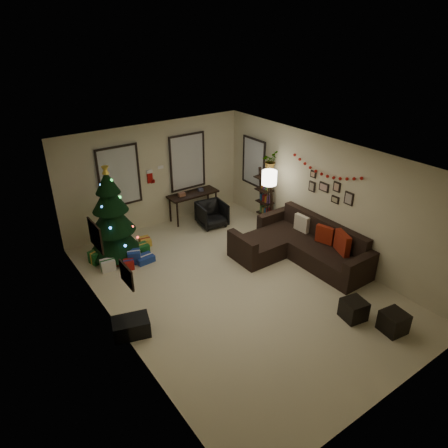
{
  "coord_description": "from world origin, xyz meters",
  "views": [
    {
      "loc": [
        -4.3,
        -5.59,
        5.0
      ],
      "look_at": [
        0.1,
        0.6,
        1.15
      ],
      "focal_mm": 33.09,
      "sensor_mm": 36.0,
      "label": 1
    }
  ],
  "objects": [
    {
      "name": "storage_bin",
      "position": [
        -2.38,
        -0.1,
        0.16
      ],
      "size": [
        0.72,
        0.58,
        0.31
      ],
      "primitive_type": "cube",
      "rotation": [
        0.0,
        0.0,
        -0.29
      ],
      "color": "black",
      "rests_on": "floor"
    },
    {
      "name": "wall_right",
      "position": [
        2.5,
        0.0,
        1.35
      ],
      "size": [
        0.0,
        7.0,
        7.0
      ],
      "primitive_type": "plane",
      "rotation": [
        1.57,
        0.0,
        -1.57
      ],
      "color": "beige",
      "rests_on": "floor"
    },
    {
      "name": "ottoman_far",
      "position": [
        1.42,
        -2.69,
        0.19
      ],
      "size": [
        0.46,
        0.46,
        0.38
      ],
      "primitive_type": "cube",
      "rotation": [
        0.0,
        0.0,
        -0.14
      ],
      "color": "black",
      "rests_on": "floor"
    },
    {
      "name": "window_back_right",
      "position": [
        0.95,
        3.47,
        1.55
      ],
      "size": [
        1.05,
        0.06,
        1.5
      ],
      "color": "#728CB2",
      "rests_on": "wall_back"
    },
    {
      "name": "wall_back",
      "position": [
        0.0,
        3.5,
        1.35
      ],
      "size": [
        5.0,
        0.0,
        5.0
      ],
      "primitive_type": "plane",
      "rotation": [
        1.57,
        0.0,
        0.0
      ],
      "color": "beige",
      "rests_on": "floor"
    },
    {
      "name": "stocking_left",
      "position": [
        -0.14,
        3.48,
        1.38
      ],
      "size": [
        0.2,
        0.05,
        0.36
      ],
      "color": "#990F0C",
      "rests_on": "wall_back"
    },
    {
      "name": "gallery",
      "position": [
        2.48,
        -0.07,
        1.57
      ],
      "size": [
        0.03,
        1.25,
        0.54
      ],
      "color": "black",
      "rests_on": "wall_right"
    },
    {
      "name": "christmas_tree",
      "position": [
        -1.56,
        2.57,
        0.94
      ],
      "size": [
        1.21,
        1.21,
        2.26
      ],
      "rotation": [
        0.0,
        0.0,
        0.41
      ],
      "color": "black",
      "rests_on": "floor"
    },
    {
      "name": "ceiling",
      "position": [
        0.0,
        0.0,
        2.7
      ],
      "size": [
        7.0,
        7.0,
        0.0
      ],
      "primitive_type": "plane",
      "rotation": [
        3.14,
        0.0,
        0.0
      ],
      "color": "white",
      "rests_on": "floor"
    },
    {
      "name": "potted_plant",
      "position": [
        2.3,
        1.74,
        1.86
      ],
      "size": [
        0.69,
        0.67,
        0.58
      ],
      "primitive_type": "imported",
      "rotation": [
        0.0,
        0.0,
        0.61
      ],
      "color": "#4C4C4C",
      "rests_on": "bookshelf"
    },
    {
      "name": "bookshelf",
      "position": [
        2.3,
        1.83,
        0.75
      ],
      "size": [
        0.3,
        0.46,
        1.55
      ],
      "color": "black",
      "rests_on": "floor"
    },
    {
      "name": "art_map",
      "position": [
        -2.48,
        0.82,
        1.59
      ],
      "size": [
        0.04,
        0.6,
        0.5
      ],
      "color": "black",
      "rests_on": "wall_left"
    },
    {
      "name": "wall_left",
      "position": [
        -2.5,
        0.0,
        1.35
      ],
      "size": [
        0.0,
        7.0,
        7.0
      ],
      "primitive_type": "plane",
      "rotation": [
        1.57,
        0.0,
        1.57
      ],
      "color": "beige",
      "rests_on": "floor"
    },
    {
      "name": "floor_lamp",
      "position": [
        1.95,
        1.34,
        1.43
      ],
      "size": [
        0.36,
        0.36,
        1.71
      ],
      "rotation": [
        0.0,
        0.0,
        -0.24
      ],
      "color": "black",
      "rests_on": "floor"
    },
    {
      "name": "pillow_red_a",
      "position": [
        2.21,
        -0.8,
        0.64
      ],
      "size": [
        0.31,
        0.51,
        0.5
      ],
      "primitive_type": "cube",
      "rotation": [
        0.0,
        0.0,
        -0.38
      ],
      "color": "maroon",
      "rests_on": "sofa"
    },
    {
      "name": "ottoman_near",
      "position": [
        1.13,
        -2.06,
        0.19
      ],
      "size": [
        0.47,
        0.47,
        0.38
      ],
      "primitive_type": "cube",
      "rotation": [
        0.0,
        0.0,
        -0.19
      ],
      "color": "black",
      "rests_on": "floor"
    },
    {
      "name": "desk",
      "position": [
        0.94,
        3.22,
        0.66
      ],
      "size": [
        1.38,
        0.49,
        0.75
      ],
      "color": "black",
      "rests_on": "floor"
    },
    {
      "name": "desk_chair",
      "position": [
        1.11,
        2.57,
        0.33
      ],
      "size": [
        0.71,
        0.67,
        0.66
      ],
      "primitive_type": "imported",
      "rotation": [
        0.0,
        0.0,
        -0.12
      ],
      "color": "black",
      "rests_on": "floor"
    },
    {
      "name": "stocking_right",
      "position": [
        0.19,
        3.52,
        1.42
      ],
      "size": [
        0.2,
        0.05,
        0.36
      ],
      "color": "#990F0C",
      "rests_on": "wall_back"
    },
    {
      "name": "window_back_left",
      "position": [
        -0.95,
        3.47,
        1.55
      ],
      "size": [
        1.05,
        0.06,
        1.5
      ],
      "color": "#728CB2",
      "rests_on": "wall_back"
    },
    {
      "name": "floor",
      "position": [
        0.0,
        0.0,
        0.0
      ],
      "size": [
        7.0,
        7.0,
        0.0
      ],
      "primitive_type": "plane",
      "color": "beige",
      "rests_on": "ground"
    },
    {
      "name": "presents",
      "position": [
        -1.42,
        2.27,
        0.11
      ],
      "size": [
        1.5,
        1.01,
        0.3
      ],
      "rotation": [
        0.0,
        0.0,
        -0.21
      ],
      "color": "#14591E",
      "rests_on": "floor"
    },
    {
      "name": "sofa",
      "position": [
        1.83,
        0.06,
        0.29
      ],
      "size": [
        1.95,
        2.83,
        0.89
      ],
      "color": "black",
      "rests_on": "floor"
    },
    {
      "name": "wall_front",
      "position": [
        0.0,
        -3.5,
        1.35
      ],
      "size": [
        5.0,
        0.0,
        5.0
      ],
      "primitive_type": "plane",
      "rotation": [
        -1.57,
        0.0,
        0.0
      ],
      "color": "beige",
      "rests_on": "floor"
    },
    {
      "name": "pillow_cream",
      "position": [
        2.21,
        0.41,
        0.63
      ],
      "size": [
        0.13,
        0.39,
        0.39
      ],
      "primitive_type": "cube",
      "rotation": [
        0.0,
        0.0,
        0.04
      ],
      "color": "beige",
      "rests_on": "sofa"
    },
    {
      "name": "garland",
      "position": [
        2.45,
        0.1,
        1.98
      ],
      "size": [
        0.08,
        1.9,
        0.3
      ],
      "primitive_type": null,
      "color": "#A5140C",
      "rests_on": "wall_right"
    },
    {
      "name": "pillow_red_b",
      "position": [
        2.21,
        -0.31,
        0.64
      ],
      "size": [
        0.22,
        0.42,
        0.41
      ],
      "primitive_type": "cube",
      "rotation": [
        0.0,
        0.0,
        0.3
      ],
      "color": "maroon",
      "rests_on": "sofa"
    },
    {
      "name": "window_right_wall",
      "position": [
        2.47,
        2.55,
        1.5
      ],
      "size": [
        0.06,
        0.9,
        1.3
      ],
      "color": "#728CB2",
      "rests_on": "wall_right"
    },
    {
      "name": "art_abstract",
      "position": [
        -2.48,
        -0.48,
        1.48
      ],
      "size": [
        0.04,
        0.45,
        0.35
      ],
      "color": "black",
      "rests_on": "wall_left"
    }
  ]
}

